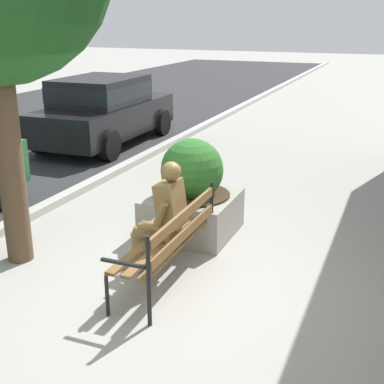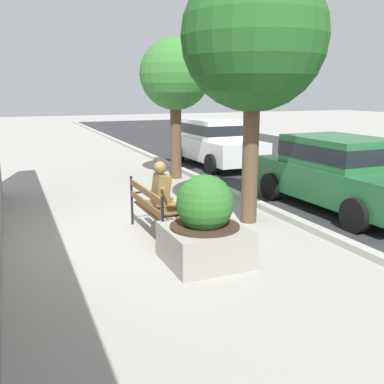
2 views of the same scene
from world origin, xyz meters
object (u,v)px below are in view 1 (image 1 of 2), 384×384
object	(u,v)px
park_bench	(171,238)
bronze_statue_seated	(160,219)
concrete_planter	(192,194)
parked_car_black	(104,109)

from	to	relation	value
park_bench	bronze_statue_seated	distance (m)	0.30
concrete_planter	parked_car_black	xyz separation A→B (m)	(4.13, 3.92, 0.27)
bronze_statue_seated	parked_car_black	xyz separation A→B (m)	(5.35, 4.04, 0.17)
concrete_planter	parked_car_black	world-z (taller)	parked_car_black
park_bench	concrete_planter	size ratio (longest dim) A/B	1.35
bronze_statue_seated	parked_car_black	bearing A→B (deg)	37.02
park_bench	parked_car_black	size ratio (longest dim) A/B	0.44
bronze_statue_seated	concrete_planter	xyz separation A→B (m)	(1.22, 0.11, -0.10)
parked_car_black	bronze_statue_seated	bearing A→B (deg)	-142.98
park_bench	concrete_planter	world-z (taller)	concrete_planter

